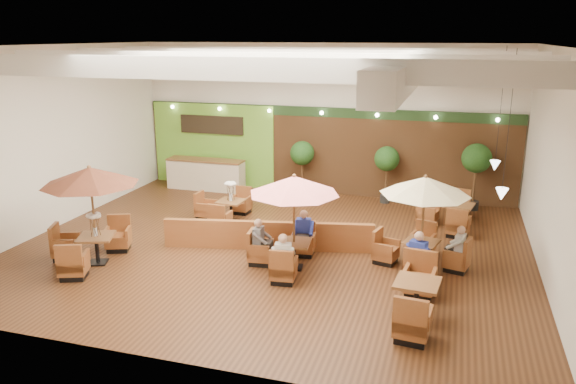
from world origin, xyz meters
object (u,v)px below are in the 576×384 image
at_px(table_4, 416,299).
at_px(diner_0, 283,253).
at_px(table_0, 89,194).
at_px(booth_divider, 268,235).
at_px(table_5, 449,215).
at_px(topiary_0, 302,155).
at_px(service_counter, 206,174).
at_px(diner_1, 303,229).
at_px(table_2, 424,204).
at_px(diner_2, 260,237).
at_px(topiary_2, 476,161).
at_px(topiary_1, 387,161).
at_px(table_1, 292,201).
at_px(table_3, 225,207).
at_px(diner_3, 419,251).
at_px(diner_4, 458,243).

distance_m(table_4, diner_0, 3.32).
bearing_deg(table_4, table_0, -178.35).
xyz_separation_m(booth_divider, table_5, (4.77, 3.50, -0.06)).
relative_size(table_5, topiary_0, 1.26).
bearing_deg(diner_0, service_counter, 115.91).
height_order(diner_0, diner_1, diner_1).
relative_size(table_0, table_2, 1.10).
height_order(service_counter, diner_2, diner_2).
height_order(topiary_0, topiary_2, topiary_2).
distance_m(table_4, topiary_1, 8.51).
bearing_deg(table_0, table_5, 12.35).
relative_size(table_1, table_3, 1.05).
bearing_deg(table_5, booth_divider, -131.69).
xyz_separation_m(table_3, table_5, (6.90, 1.55, -0.10)).
relative_size(service_counter, table_2, 1.20).
height_order(table_4, diner_2, diner_2).
bearing_deg(diner_3, topiary_1, 122.66).
height_order(topiary_0, diner_1, topiary_0).
relative_size(table_0, diner_2, 3.58).
distance_m(table_4, diner_1, 4.15).
relative_size(diner_3, diner_4, 1.11).
height_order(table_0, topiary_1, table_0).
height_order(diner_0, diner_4, diner_0).
xyz_separation_m(diner_0, diner_3, (3.09, 1.02, 0.01)).
relative_size(table_4, diner_0, 3.45).
bearing_deg(topiary_1, booth_divider, -114.74).
height_order(table_0, diner_4, table_0).
bearing_deg(table_4, diner_3, 98.37).
distance_m(table_2, topiary_0, 7.25).
bearing_deg(table_1, table_4, -34.17).
xyz_separation_m(topiary_2, diner_2, (-5.36, -6.54, -0.96)).
height_order(table_0, table_5, table_0).
height_order(topiary_1, diner_0, topiary_1).
xyz_separation_m(table_0, table_4, (8.25, -0.52, -1.50)).
bearing_deg(topiary_1, diner_3, -75.88).
xyz_separation_m(table_2, topiary_2, (1.35, 5.53, 0.03)).
height_order(table_3, diner_0, table_3).
height_order(diner_0, diner_3, diner_3).
xyz_separation_m(topiary_0, topiary_1, (3.07, -0.00, -0.02)).
height_order(booth_divider, table_2, table_2).
relative_size(topiary_0, topiary_2, 0.89).
bearing_deg(table_3, table_2, -14.55).
distance_m(diner_3, diner_4, 1.26).
distance_m(topiary_2, diner_4, 5.63).
bearing_deg(topiary_1, diner_4, -65.60).
relative_size(table_1, diner_0, 3.12).
relative_size(topiary_2, diner_4, 3.06).
bearing_deg(table_5, topiary_1, 150.40).
bearing_deg(topiary_0, table_4, -59.89).
xyz_separation_m(diner_3, diner_4, (0.89, 0.89, -0.03)).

